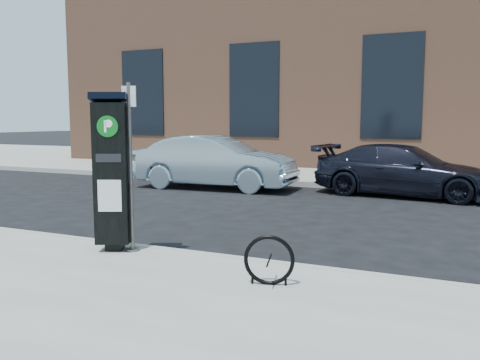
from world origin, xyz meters
The scene contains 10 objects.
ground centered at (0.00, 0.00, 0.00)m, with size 120.00×120.00×0.00m, color black.
sidewalk_far centered at (0.00, 14.00, 0.07)m, with size 60.00×12.00×0.15m, color gray.
curb_near centered at (0.00, -0.02, 0.07)m, with size 60.00×0.12×0.16m, color #9E9B93.
curb_far centered at (0.00, 8.02, 0.07)m, with size 60.00×0.12×0.16m, color #9E9B93.
building centered at (0.00, 17.00, 4.15)m, with size 28.00×10.05×8.25m.
parking_kiosk centered at (-1.88, -0.35, 1.23)m, with size 0.61×0.59×2.11m.
sign_pole centered at (-1.63, -0.30, 1.26)m, with size 0.20×0.18×2.24m.
bike_rack centered at (0.56, -0.87, 0.42)m, with size 0.54×0.19×0.55m.
car_silver centered at (-3.95, 6.70, 0.73)m, with size 1.55×4.46×1.47m, color #88A0AE.
car_dark centered at (1.00, 7.40, 0.64)m, with size 1.80×4.43×1.29m, color black.
Camera 1 is at (2.44, -5.81, 1.92)m, focal length 38.00 mm.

